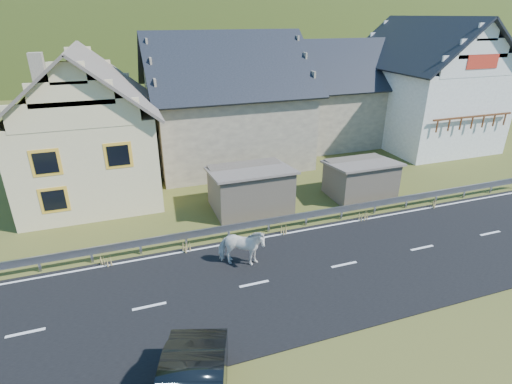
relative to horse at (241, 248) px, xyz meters
name	(u,v)px	position (x,y,z in m)	size (l,w,h in m)	color
ground	(344,265)	(4.08, -1.41, -0.88)	(160.00, 160.00, 0.00)	#384317
road	(344,265)	(4.08, -1.41, -0.86)	(60.00, 7.00, 0.04)	black
lane_markings	(344,264)	(4.08, -1.41, -0.84)	(60.00, 6.60, 0.01)	silver
guardrail	(306,215)	(4.08, 2.27, -0.32)	(28.10, 0.09, 0.75)	#93969B
shed_left	(250,189)	(2.08, 5.09, 0.22)	(4.30, 3.30, 2.40)	#675B4D
shed_right	(360,179)	(8.58, 4.59, 0.12)	(3.80, 2.90, 2.20)	#675B4D
house_cream	(84,118)	(-5.92, 10.59, 3.47)	(7.80, 9.80, 8.30)	beige
house_stone_a	(225,94)	(3.08, 13.59, 3.75)	(10.80, 9.80, 8.90)	tan
house_stone_b	(338,87)	(13.08, 15.59, 3.35)	(9.80, 8.80, 8.10)	tan
house_white	(425,78)	(19.08, 12.59, 4.18)	(8.80, 10.80, 9.70)	white
mountain	(145,85)	(9.08, 178.59, -20.88)	(440.00, 280.00, 260.00)	#213512
horse	(241,248)	(0.00, 0.00, 0.00)	(1.99, 0.91, 1.68)	white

